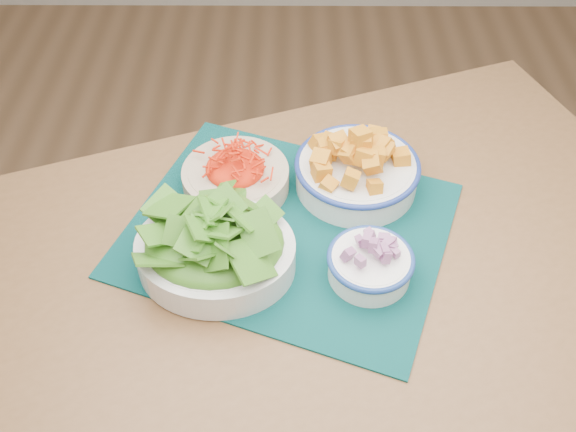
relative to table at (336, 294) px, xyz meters
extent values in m
plane|color=#926A47|center=(-0.31, 0.25, -0.65)|extent=(4.00, 4.00, 0.00)
cube|color=brown|center=(0.00, 0.00, 0.08)|extent=(1.44, 1.20, 0.04)
cylinder|color=brown|center=(-0.64, 0.13, -0.30)|extent=(0.06, 0.06, 0.71)
cylinder|color=brown|center=(0.40, 0.52, -0.30)|extent=(0.06, 0.06, 0.71)
cube|color=#022728|center=(-0.09, 0.07, 0.10)|extent=(0.65, 0.59, 0.00)
cylinder|color=tan|center=(-0.18, 0.17, 0.12)|extent=(0.20, 0.20, 0.04)
ellipsoid|color=red|center=(-0.18, 0.17, 0.16)|extent=(0.17, 0.17, 0.03)
cylinder|color=silver|center=(0.04, 0.17, 0.13)|extent=(0.29, 0.29, 0.06)
torus|color=navy|center=(0.04, 0.17, 0.15)|extent=(0.23, 0.23, 0.01)
ellipsoid|color=orange|center=(0.04, 0.17, 0.19)|extent=(0.19, 0.19, 0.06)
ellipsoid|color=#276413|center=(-0.20, -0.02, 0.18)|extent=(0.23, 0.19, 0.06)
cylinder|color=white|center=(0.05, -0.04, 0.12)|extent=(0.16, 0.16, 0.05)
torus|color=navy|center=(0.05, -0.04, 0.14)|extent=(0.14, 0.14, 0.01)
ellipsoid|color=#6D0F53|center=(0.05, -0.04, 0.16)|extent=(0.12, 0.12, 0.02)
camera|label=1|loc=(-0.08, -0.69, 0.92)|focal=40.00mm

